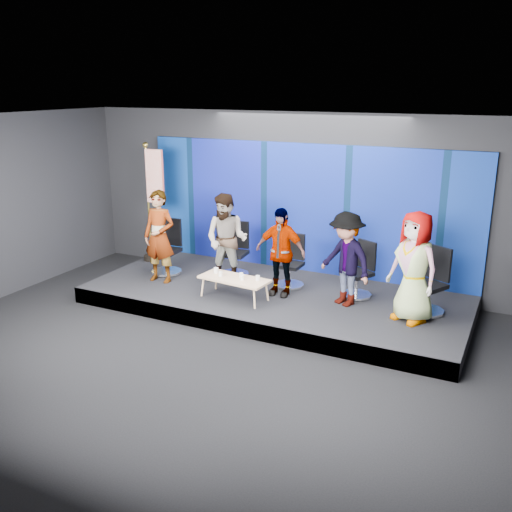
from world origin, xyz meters
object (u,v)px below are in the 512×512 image
Objects in this scene: mug_c at (241,275)px; mug_d at (242,277)px; panelist_c at (280,252)px; flag_stand at (153,200)px; mug_e at (258,278)px; chair_c at (291,269)px; chair_d at (359,279)px; coffee_table at (234,280)px; chair_b at (235,258)px; panelist_b at (227,239)px; chair_a at (167,256)px; chair_e at (429,292)px; panelist_a at (159,237)px; panelist_d at (346,259)px; mug_b at (221,274)px; mug_a at (216,270)px; panelist_e at (414,267)px.

mug_c is 0.93× the size of mug_d.
flag_stand is at bearing 168.25° from panelist_c.
mug_d is at bearing -161.16° from mug_e.
chair_d is (1.32, 0.03, 0.01)m from chair_c.
flag_stand reaches higher than mug_d.
chair_b is at bearing 117.50° from coffee_table.
panelist_b is at bearing 136.16° from mug_c.
panelist_b is 1.08× the size of panelist_c.
chair_a is at bearing 173.29° from panelist_b.
chair_e reaches higher than chair_b.
panelist_a is 3.86m from chair_d.
panelist_a is at bearing -160.11° from chair_c.
panelist_d is at bearing 18.20° from coffee_table.
chair_b is (1.31, 0.47, -0.01)m from chair_a.
chair_e reaches higher than chair_a.
mug_e is 0.03× the size of flag_stand.
panelist_a is at bearing -72.40° from chair_a.
panelist_c is (1.25, -0.60, 0.46)m from chair_b.
panelist_d is (3.60, 0.39, -0.07)m from panelist_a.
chair_b is at bearing -165.73° from panelist_d.
panelist_d is at bearing -7.04° from panelist_b.
flag_stand is (-2.35, 1.28, 0.92)m from mug_b.
mug_d is at bearing -9.39° from panelist_a.
panelist_a is 18.17× the size of mug_a.
chair_c is 0.62× the size of panelist_c.
panelist_d reaches higher than panelist_c.
panelist_c is 19.02× the size of mug_b.
panelist_c is at bearing -12.24° from flag_stand.
mug_d is (0.17, -0.03, 0.08)m from coffee_table.
chair_a is 12.90× the size of mug_c.
chair_b is 3.78m from panelist_e.
panelist_e is 3.38m from mug_b.
panelist_c is at bearing 32.72° from mug_b.
chair_b is 1.24m from mug_b.
chair_b is 1.43m from mug_d.
panelist_b is 17.79× the size of mug_a.
mug_e is (-2.81, -0.81, 0.06)m from chair_e.
chair_a is 12.03× the size of mug_d.
panelist_c is 17.63× the size of mug_d.
mug_c is (2.01, -0.62, 0.07)m from chair_a.
mug_b is 0.96× the size of mug_e.
panelist_d reaches higher than mug_a.
coffee_table is (-3.05, -0.41, -0.55)m from panelist_e.
chair_e is at bearing 16.97° from chair_d.
coffee_table is at bearing -57.99° from panelist_b.
panelist_a is at bearing -149.60° from panelist_e.
flag_stand reaches higher than mug_b.
chair_b is 12.19× the size of mug_e.
chair_a reaches higher than mug_d.
chair_c is 10.88× the size of mug_d.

